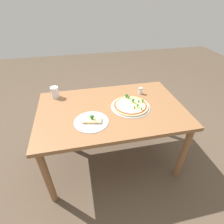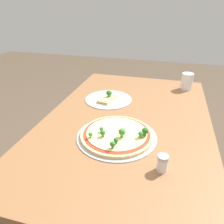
{
  "view_description": "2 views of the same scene",
  "coord_description": "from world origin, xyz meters",
  "px_view_note": "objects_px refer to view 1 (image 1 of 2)",
  "views": [
    {
      "loc": [
        -0.28,
        -1.35,
        1.66
      ],
      "look_at": [
        -0.01,
        -0.09,
        0.73
      ],
      "focal_mm": 28.0,
      "sensor_mm": 36.0,
      "label": 1
    },
    {
      "loc": [
        1.03,
        0.19,
        1.3
      ],
      "look_at": [
        -0.01,
        -0.09,
        0.73
      ],
      "focal_mm": 35.0,
      "sensor_mm": 36.0,
      "label": 2
    }
  ],
  "objects_px": {
    "pizza_tray_slice": "(92,121)",
    "drinking_cup": "(55,92)",
    "pizza_tray_whole": "(131,105)",
    "dining_table": "(111,115)",
    "condiment_shaker": "(140,91)"
  },
  "relations": [
    {
      "from": "pizza_tray_slice",
      "to": "condiment_shaker",
      "type": "height_order",
      "value": "condiment_shaker"
    },
    {
      "from": "drinking_cup",
      "to": "condiment_shaker",
      "type": "relative_size",
      "value": 1.66
    },
    {
      "from": "pizza_tray_slice",
      "to": "condiment_shaker",
      "type": "relative_size",
      "value": 4.3
    },
    {
      "from": "pizza_tray_slice",
      "to": "pizza_tray_whole",
      "type": "bearing_deg",
      "value": 21.27
    },
    {
      "from": "pizza_tray_slice",
      "to": "drinking_cup",
      "type": "distance_m",
      "value": 0.59
    },
    {
      "from": "condiment_shaker",
      "to": "pizza_tray_slice",
      "type": "bearing_deg",
      "value": -146.78
    },
    {
      "from": "pizza_tray_whole",
      "to": "pizza_tray_slice",
      "type": "relative_size",
      "value": 1.26
    },
    {
      "from": "pizza_tray_whole",
      "to": "pizza_tray_slice",
      "type": "distance_m",
      "value": 0.43
    },
    {
      "from": "dining_table",
      "to": "drinking_cup",
      "type": "xyz_separation_m",
      "value": [
        -0.53,
        0.32,
        0.14
      ]
    },
    {
      "from": "drinking_cup",
      "to": "condiment_shaker",
      "type": "bearing_deg",
      "value": -7.23
    },
    {
      "from": "pizza_tray_slice",
      "to": "drinking_cup",
      "type": "relative_size",
      "value": 2.59
    },
    {
      "from": "dining_table",
      "to": "drinking_cup",
      "type": "relative_size",
      "value": 11.95
    },
    {
      "from": "dining_table",
      "to": "pizza_tray_whole",
      "type": "distance_m",
      "value": 0.21
    },
    {
      "from": "pizza_tray_whole",
      "to": "pizza_tray_slice",
      "type": "bearing_deg",
      "value": -158.73
    },
    {
      "from": "dining_table",
      "to": "pizza_tray_slice",
      "type": "relative_size",
      "value": 4.61
    }
  ]
}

